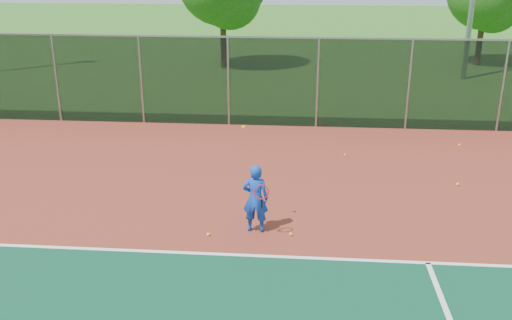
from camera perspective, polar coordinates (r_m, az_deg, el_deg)
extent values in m
cube|color=maroon|center=(10.48, 6.86, -12.57)|extent=(30.00, 20.00, 0.02)
cube|color=white|center=(11.58, 16.79, -9.82)|extent=(22.00, 0.10, 0.00)
cube|color=black|center=(19.28, 6.17, 7.63)|extent=(30.00, 0.04, 3.00)
cube|color=gray|center=(19.01, 6.34, 12.05)|extent=(30.00, 0.06, 0.06)
imported|color=#133EB8|center=(11.99, -0.06, -3.86)|extent=(0.57, 0.39, 1.50)
cylinder|color=black|center=(11.75, 0.57, -4.38)|extent=(0.03, 0.15, 0.27)
torus|color=#A51414|center=(11.54, 0.54, -3.23)|extent=(0.30, 0.13, 0.29)
sphere|color=yellow|center=(11.57, -1.25, 3.32)|extent=(0.07, 0.07, 0.07)
sphere|color=yellow|center=(15.47, 19.52, -2.29)|extent=(0.07, 0.07, 0.07)
sphere|color=yellow|center=(18.63, 19.67, 1.43)|extent=(0.07, 0.07, 0.07)
sphere|color=yellow|center=(12.11, 3.50, -7.41)|extent=(0.07, 0.07, 0.07)
sphere|color=yellow|center=(12.12, -4.80, -7.42)|extent=(0.07, 0.07, 0.07)
sphere|color=yellow|center=(15.01, -0.13, -1.76)|extent=(0.07, 0.07, 0.07)
sphere|color=yellow|center=(16.87, 8.89, 0.51)|extent=(0.07, 0.07, 0.07)
cylinder|color=#352513|center=(29.78, -3.28, 11.60)|extent=(0.30, 0.30, 2.52)
cylinder|color=#352513|center=(32.61, 21.43, 10.73)|extent=(0.30, 0.30, 2.20)
sphere|color=#1B4713|center=(32.23, 22.73, 14.00)|extent=(2.69, 2.69, 2.69)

